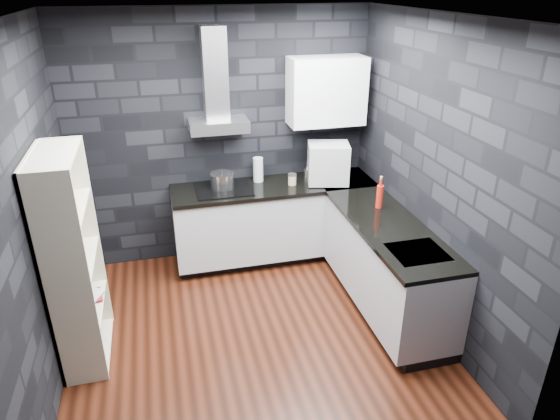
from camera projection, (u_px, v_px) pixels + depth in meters
name	position (u px, v px, depth m)	size (l,w,h in m)	color
ground	(255.00, 334.00, 4.52)	(3.20, 3.20, 0.00)	#3F190D
ceiling	(246.00, 16.00, 3.38)	(3.20, 3.20, 0.00)	white
wall_back	(222.00, 139.00, 5.38)	(3.20, 0.05, 2.70)	black
wall_front	(314.00, 323.00, 2.52)	(3.20, 0.05, 2.70)	black
wall_left	(30.00, 220.00, 3.59)	(0.05, 3.20, 2.70)	black
wall_right	(435.00, 179.00, 4.31)	(0.05, 3.20, 2.70)	black
toekick_back	(274.00, 251.00, 5.79)	(2.18, 0.50, 0.10)	black
toekick_right	(386.00, 302.00, 4.89)	(0.50, 1.78, 0.10)	black
counter_back_cab	(274.00, 219.00, 5.57)	(2.20, 0.60, 0.76)	silver
counter_right_cab	(387.00, 265.00, 4.70)	(0.60, 1.80, 0.76)	silver
counter_back_top	(274.00, 187.00, 5.39)	(2.20, 0.62, 0.04)	black
counter_right_top	(390.00, 227.00, 4.52)	(0.62, 1.80, 0.04)	black
counter_corner_top	(344.00, 180.00, 5.58)	(0.62, 0.62, 0.04)	black
hood_body	(219.00, 125.00, 5.11)	(0.60, 0.34, 0.12)	silver
hood_chimney	(215.00, 73.00, 4.95)	(0.24, 0.20, 0.90)	silver
upper_cabinet	(326.00, 91.00, 5.23)	(0.80, 0.35, 0.70)	white
cooktop	(224.00, 189.00, 5.27)	(0.58, 0.50, 0.01)	black
sink_rim	(418.00, 252.00, 4.08)	(0.44, 0.40, 0.01)	silver
pot	(222.00, 181.00, 5.27)	(0.24, 0.24, 0.14)	silver
glass_vase	(258.00, 170.00, 5.43)	(0.11, 0.11, 0.27)	silver
storage_jar	(292.00, 180.00, 5.37)	(0.09, 0.09, 0.11)	tan
utensil_crock	(309.00, 175.00, 5.47)	(0.10, 0.10, 0.13)	silver
appliance_garage	(328.00, 163.00, 5.35)	(0.43, 0.33, 0.43)	#B7B9BE
red_bottle	(380.00, 197.00, 4.81)	(0.07, 0.07, 0.23)	#AE1F13
bookshelf	(73.00, 261.00, 3.94)	(0.34, 0.80, 1.80)	beige
fruit_bowl	(70.00, 265.00, 3.81)	(0.23, 0.23, 0.06)	white
book_red	(80.00, 289.00, 4.17)	(0.16, 0.02, 0.22)	maroon
book_second	(78.00, 285.00, 4.19)	(0.18, 0.02, 0.24)	#B2B2B2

